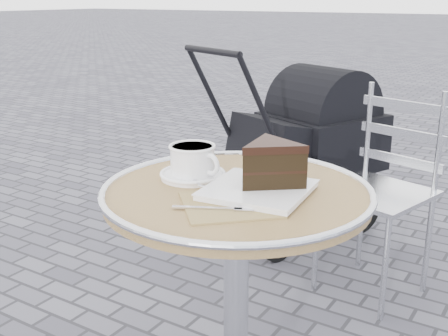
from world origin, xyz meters
The scene contains 5 objects.
cafe_table centered at (0.00, 0.00, 0.57)m, with size 0.72×0.72×0.74m.
cappuccino_set centered at (-0.15, 0.02, 0.77)m, with size 0.19×0.18×0.09m.
cake_plate_set centered at (0.08, 0.02, 0.79)m, with size 0.32×0.41×0.13m.
bistro_chair centered at (0.11, 1.05, 0.53)m, with size 0.48×0.48×0.86m.
baby_stroller centered at (-0.42, 1.41, 0.45)m, with size 0.76×1.05×1.00m.
Camera 1 is at (0.71, -1.20, 1.22)m, focal length 45.00 mm.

